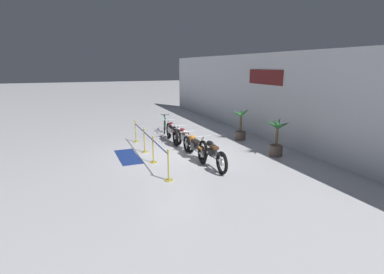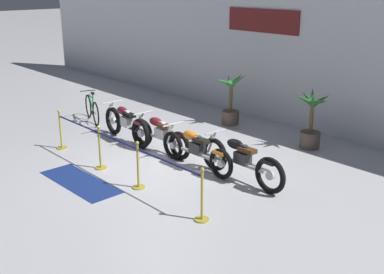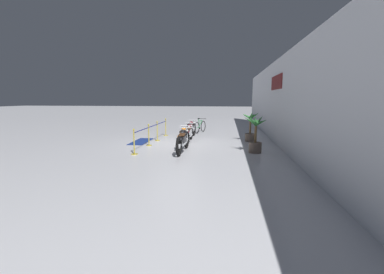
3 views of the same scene
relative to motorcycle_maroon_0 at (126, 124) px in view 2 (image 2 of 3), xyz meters
The scene contains 14 objects.
ground_plane 2.14m from the motorcycle_maroon_0, 13.41° to the right, with size 120.00×120.00×0.00m, color silver.
back_wall 5.32m from the motorcycle_maroon_0, 66.43° to the left, with size 28.00×0.29×4.20m.
motorcycle_maroon_0 is the anchor object (origin of this frame).
motorcycle_maroon_1 1.35m from the motorcycle_maroon_0, ahead, with size 2.18×0.62×0.94m.
motorcycle_orange_2 2.76m from the motorcycle_maroon_0, ahead, with size 2.38×0.62×0.93m.
motorcycle_black_3 3.99m from the motorcycle_maroon_0, ahead, with size 2.46×0.62×0.97m.
bicycle 2.32m from the motorcycle_maroon_0, behind, with size 1.68×0.67×0.97m.
potted_palm_left_of_row 3.39m from the motorcycle_maroon_0, 76.08° to the left, with size 1.03×0.93×1.66m.
potted_palm_right_of_row 4.95m from the motorcycle_maroon_0, 41.20° to the left, with size 0.93×0.96×1.61m.
stanchion_far_left 1.88m from the motorcycle_maroon_0, 60.54° to the right, with size 5.48×0.28×1.05m.
stanchion_mid_left 2.07m from the motorcycle_maroon_0, 52.10° to the right, with size 0.28×0.28×1.05m.
stanchion_mid_right 3.22m from the motorcycle_maroon_0, 30.42° to the right, with size 0.28×0.28×1.05m.
stanchion_far_right 5.01m from the motorcycle_maroon_0, 18.95° to the right, with size 0.28×0.28×1.05m.
floor_banner 2.96m from the motorcycle_maroon_0, 55.52° to the right, with size 2.25×0.80×0.01m, color navy.
Camera 2 is at (8.50, -6.65, 4.26)m, focal length 45.00 mm.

